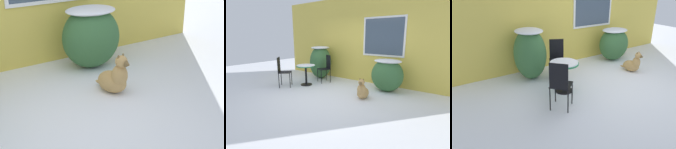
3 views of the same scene
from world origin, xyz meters
TOP-DOWN VIEW (x-y plane):
  - ground_plane at (0.00, 0.00)m, footprint 16.00×16.00m
  - house_wall at (0.04, 2.20)m, footprint 8.00×0.10m
  - shrub_left at (-1.69, 1.64)m, footprint 0.82×0.93m
  - shrub_middle at (1.20, 1.56)m, footprint 1.00×0.79m
  - patio_table at (-1.37, 0.52)m, footprint 0.67×0.67m
  - patio_chair_near_table at (-1.10, 1.28)m, footprint 0.53×0.53m
  - patio_chair_far_side at (-1.86, -0.10)m, footprint 0.56×0.56m
  - dog at (0.94, 0.50)m, footprint 0.42×0.66m

SIDE VIEW (x-z plane):
  - ground_plane at x=0.00m, z-range 0.00..0.00m
  - dog at x=0.94m, z-range -0.09..0.52m
  - shrub_middle at x=1.20m, z-range 0.04..1.06m
  - patio_table at x=-1.37m, z-range 0.20..0.92m
  - patio_chair_near_table at x=-1.10m, z-range 0.06..1.08m
  - patio_chair_far_side at x=-1.86m, z-range 0.06..1.08m
  - shrub_left at x=-1.69m, z-range 0.04..1.36m
  - house_wall at x=0.04m, z-range 0.01..3.18m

